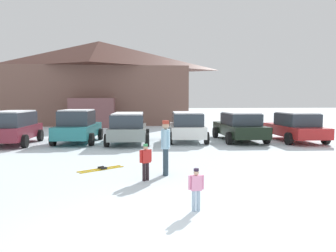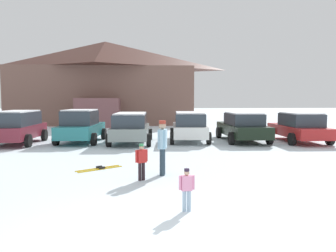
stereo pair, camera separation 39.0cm
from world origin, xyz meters
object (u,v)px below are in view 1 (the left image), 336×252
ski_lodge (99,82)px  parked_maroon_van (13,127)px  parked_grey_wagon (128,127)px  skier_child_in_pink_snowsuit (196,187)px  skier_adult_in_blue_parka (166,144)px  skier_child_in_red_jacket (146,160)px  pair_of_skis (101,169)px  parked_black_sedan (240,126)px  parked_teal_hatchback (78,126)px  parked_red_sedan (295,127)px  parked_white_suv (187,126)px

ski_lodge → parked_maroon_van: bearing=-99.5°
parked_grey_wagon → skier_child_in_pink_snowsuit: 10.80m
skier_adult_in_blue_parka → skier_child_in_red_jacket: (-0.62, -0.63, -0.35)m
ski_lodge → parked_grey_wagon: size_ratio=3.94×
parked_grey_wagon → pair_of_skis: bearing=-96.5°
parked_grey_wagon → parked_black_sedan: 6.12m
parked_maroon_van → parked_black_sedan: 11.92m
parked_teal_hatchback → pair_of_skis: (1.95, -6.89, -0.85)m
parked_red_sedan → skier_child_in_red_jacket: bearing=-136.5°
parked_white_suv → parked_black_sedan: bearing=-0.9°
parked_teal_hatchback → parked_white_suv: (5.83, -0.01, -0.00)m
parked_black_sedan → parked_red_sedan: 3.00m
parked_white_suv → skier_child_in_pink_snowsuit: 11.26m
parked_teal_hatchback → pair_of_skis: 7.21m
parked_black_sedan → skier_child_in_pink_snowsuit: parked_black_sedan is taller
parked_maroon_van → parked_teal_hatchback: parked_teal_hatchback is taller
parked_maroon_van → parked_red_sedan: (14.87, -0.12, -0.11)m
skier_adult_in_blue_parka → pair_of_skis: size_ratio=1.14×
parked_black_sedan → pair_of_skis: (-6.83, -6.84, -0.79)m
parked_teal_hatchback → parked_black_sedan: (8.79, -0.05, -0.06)m
skier_adult_in_blue_parka → parked_black_sedan: bearing=58.5°
parked_red_sedan → skier_child_in_pink_snowsuit: parked_red_sedan is taller
parked_red_sedan → pair_of_skis: bearing=-147.2°
parked_red_sedan → ski_lodge: bearing=128.0°
pair_of_skis → parked_grey_wagon: bearing=83.5°
skier_adult_in_blue_parka → skier_child_in_pink_snowsuit: 3.32m
parked_maroon_van → skier_adult_in_blue_parka: (7.12, -7.43, 0.02)m
parked_grey_wagon → skier_child_in_red_jacket: bearing=-85.1°
skier_adult_in_blue_parka → pair_of_skis: skier_adult_in_blue_parka is taller
skier_child_in_pink_snowsuit → skier_child_in_red_jacket: 2.81m
parked_teal_hatchback → parked_white_suv: parked_teal_hatchback is taller
parked_maroon_van → parked_grey_wagon: (5.81, -0.03, -0.05)m
parked_grey_wagon → skier_child_in_red_jacket: size_ratio=4.12×
ski_lodge → parked_white_suv: ski_lodge is taller
skier_adult_in_blue_parka → skier_child_in_red_jacket: size_ratio=1.59×
skier_child_in_red_jacket → parked_red_sedan: bearing=43.5°
parked_teal_hatchback → parked_grey_wagon: bearing=-10.3°
skier_child_in_red_jacket → skier_child_in_pink_snowsuit: bearing=-69.9°
parked_maroon_van → pair_of_skis: parked_maroon_van is taller
parked_grey_wagon → parked_white_suv: bearing=8.7°
parked_grey_wagon → parked_maroon_van: bearing=179.7°
parked_maroon_van → skier_child_in_red_jacket: bearing=-51.1°
parked_teal_hatchback → parked_black_sedan: parked_teal_hatchback is taller
ski_lodge → parked_red_sedan: (12.26, -15.70, -3.22)m
parked_black_sedan → skier_child_in_pink_snowsuit: (-4.45, -11.10, -0.30)m
parked_teal_hatchback → parked_red_sedan: size_ratio=0.93×
parked_maroon_van → parked_teal_hatchback: bearing=8.4°
parked_black_sedan → parked_teal_hatchback: bearing=179.7°
parked_maroon_van → parked_grey_wagon: parked_maroon_van is taller
skier_adult_in_blue_parka → parked_white_suv: bearing=76.9°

